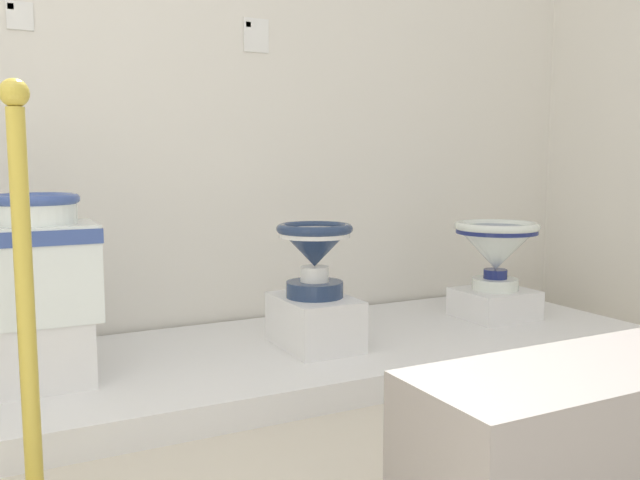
{
  "coord_description": "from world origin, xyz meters",
  "views": [
    {
      "loc": [
        0.74,
        -0.56,
        0.88
      ],
      "look_at": [
        2.01,
        1.93,
        0.55
      ],
      "focal_mm": 37.1,
      "sensor_mm": 36.0,
      "label": 1
    }
  ],
  "objects_px": {
    "plinth_block_rightmost": "(315,322)",
    "museum_bench": "(592,443)",
    "info_placard_second": "(256,35)",
    "antique_toilet_rightmost": "(315,250)",
    "antique_toilet_slender_white": "(496,245)",
    "plinth_block_broad_patterned": "(42,352)",
    "info_placard_first": "(19,15)",
    "antique_toilet_broad_patterned": "(38,257)",
    "stanchion_post_near_left": "(31,414)",
    "plinth_block_slender_white": "(494,303)"
  },
  "relations": [
    {
      "from": "plinth_block_rightmost",
      "to": "museum_bench",
      "type": "relative_size",
      "value": 0.41
    },
    {
      "from": "plinth_block_rightmost",
      "to": "info_placard_second",
      "type": "bearing_deg",
      "value": 91.05
    },
    {
      "from": "plinth_block_rightmost",
      "to": "antique_toilet_rightmost",
      "type": "distance_m",
      "value": 0.3
    },
    {
      "from": "antique_toilet_slender_white",
      "to": "info_placard_second",
      "type": "bearing_deg",
      "value": 152.7
    },
    {
      "from": "plinth_block_broad_patterned",
      "to": "antique_toilet_rightmost",
      "type": "height_order",
      "value": "antique_toilet_rightmost"
    },
    {
      "from": "info_placard_first",
      "to": "antique_toilet_slender_white",
      "type": "bearing_deg",
      "value": -14.57
    },
    {
      "from": "antique_toilet_slender_white",
      "to": "museum_bench",
      "type": "height_order",
      "value": "antique_toilet_slender_white"
    },
    {
      "from": "plinth_block_rightmost",
      "to": "info_placard_first",
      "type": "distance_m",
      "value": 1.74
    },
    {
      "from": "info_placard_first",
      "to": "plinth_block_broad_patterned",
      "type": "bearing_deg",
      "value": -91.53
    },
    {
      "from": "info_placard_first",
      "to": "antique_toilet_broad_patterned",
      "type": "bearing_deg",
      "value": -91.53
    },
    {
      "from": "antique_toilet_broad_patterned",
      "to": "stanchion_post_near_left",
      "type": "relative_size",
      "value": 0.41
    },
    {
      "from": "plinth_block_slender_white",
      "to": "info_placard_second",
      "type": "xyz_separation_m",
      "value": [
        -1.04,
        0.54,
        1.3
      ]
    },
    {
      "from": "museum_bench",
      "to": "plinth_block_slender_white",
      "type": "bearing_deg",
      "value": 55.91
    },
    {
      "from": "antique_toilet_slender_white",
      "to": "stanchion_post_near_left",
      "type": "height_order",
      "value": "stanchion_post_near_left"
    },
    {
      "from": "antique_toilet_broad_patterned",
      "to": "info_placard_second",
      "type": "relative_size",
      "value": 2.76
    },
    {
      "from": "antique_toilet_broad_patterned",
      "to": "museum_bench",
      "type": "xyz_separation_m",
      "value": [
        1.13,
        -1.37,
        -0.36
      ]
    },
    {
      "from": "antique_toilet_rightmost",
      "to": "museum_bench",
      "type": "bearing_deg",
      "value": -86.87
    },
    {
      "from": "plinth_block_broad_patterned",
      "to": "stanchion_post_near_left",
      "type": "height_order",
      "value": "stanchion_post_near_left"
    },
    {
      "from": "plinth_block_broad_patterned",
      "to": "antique_toilet_slender_white",
      "type": "relative_size",
      "value": 0.78
    },
    {
      "from": "info_placard_first",
      "to": "info_placard_second",
      "type": "relative_size",
      "value": 0.71
    },
    {
      "from": "stanchion_post_near_left",
      "to": "museum_bench",
      "type": "relative_size",
      "value": 1.09
    },
    {
      "from": "stanchion_post_near_left",
      "to": "museum_bench",
      "type": "distance_m",
      "value": 1.33
    },
    {
      "from": "antique_toilet_broad_patterned",
      "to": "antique_toilet_rightmost",
      "type": "distance_m",
      "value": 1.06
    },
    {
      "from": "info_placard_first",
      "to": "plinth_block_rightmost",
      "type": "bearing_deg",
      "value": -29.98
    },
    {
      "from": "plinth_block_rightmost",
      "to": "info_placard_first",
      "type": "height_order",
      "value": "info_placard_first"
    },
    {
      "from": "antique_toilet_slender_white",
      "to": "info_placard_second",
      "type": "height_order",
      "value": "info_placard_second"
    },
    {
      "from": "plinth_block_rightmost",
      "to": "stanchion_post_near_left",
      "type": "relative_size",
      "value": 0.37
    },
    {
      "from": "info_placard_second",
      "to": "stanchion_post_near_left",
      "type": "xyz_separation_m",
      "value": [
        -1.13,
        -1.42,
        -1.18
      ]
    },
    {
      "from": "info_placard_first",
      "to": "museum_bench",
      "type": "bearing_deg",
      "value": -60.33
    },
    {
      "from": "antique_toilet_slender_white",
      "to": "info_placard_first",
      "type": "bearing_deg",
      "value": 165.43
    },
    {
      "from": "plinth_block_broad_patterned",
      "to": "info_placard_second",
      "type": "height_order",
      "value": "info_placard_second"
    },
    {
      "from": "info_placard_first",
      "to": "info_placard_second",
      "type": "height_order",
      "value": "info_placard_second"
    },
    {
      "from": "stanchion_post_near_left",
      "to": "museum_bench",
      "type": "bearing_deg",
      "value": -23.9
    },
    {
      "from": "plinth_block_slender_white",
      "to": "museum_bench",
      "type": "bearing_deg",
      "value": -124.09
    },
    {
      "from": "antique_toilet_broad_patterned",
      "to": "stanchion_post_near_left",
      "type": "distance_m",
      "value": 0.87
    },
    {
      "from": "antique_toilet_slender_white",
      "to": "museum_bench",
      "type": "distance_m",
      "value": 1.73
    },
    {
      "from": "antique_toilet_broad_patterned",
      "to": "museum_bench",
      "type": "distance_m",
      "value": 1.81
    },
    {
      "from": "stanchion_post_near_left",
      "to": "plinth_block_rightmost",
      "type": "bearing_deg",
      "value": 35.7
    },
    {
      "from": "info_placard_first",
      "to": "stanchion_post_near_left",
      "type": "distance_m",
      "value": 1.84
    },
    {
      "from": "stanchion_post_near_left",
      "to": "info_placard_first",
      "type": "bearing_deg",
      "value": 86.02
    },
    {
      "from": "antique_toilet_broad_patterned",
      "to": "plinth_block_rightmost",
      "type": "distance_m",
      "value": 1.11
    },
    {
      "from": "info_placard_second",
      "to": "antique_toilet_slender_white",
      "type": "bearing_deg",
      "value": -27.3
    },
    {
      "from": "antique_toilet_slender_white",
      "to": "info_placard_first",
      "type": "xyz_separation_m",
      "value": [
        -2.07,
        0.54,
        1.0
      ]
    },
    {
      "from": "antique_toilet_rightmost",
      "to": "info_placard_first",
      "type": "distance_m",
      "value": 1.53
    },
    {
      "from": "antique_toilet_rightmost",
      "to": "plinth_block_slender_white",
      "type": "relative_size",
      "value": 0.9
    },
    {
      "from": "plinth_block_broad_patterned",
      "to": "info_placard_second",
      "type": "relative_size",
      "value": 2.06
    },
    {
      "from": "antique_toilet_rightmost",
      "to": "antique_toilet_broad_patterned",
      "type": "bearing_deg",
      "value": 179.48
    },
    {
      "from": "museum_bench",
      "to": "plinth_block_rightmost",
      "type": "bearing_deg",
      "value": 93.13
    },
    {
      "from": "antique_toilet_rightmost",
      "to": "info_placard_second",
      "type": "distance_m",
      "value": 1.13
    },
    {
      "from": "plinth_block_broad_patterned",
      "to": "plinth_block_rightmost",
      "type": "xyz_separation_m",
      "value": [
        1.06,
        -0.01,
        -0.01
      ]
    }
  ]
}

